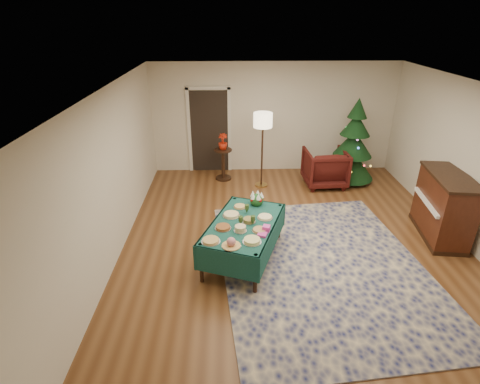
{
  "coord_description": "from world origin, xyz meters",
  "views": [
    {
      "loc": [
        -1.12,
        -5.6,
        3.71
      ],
      "look_at": [
        -0.93,
        0.35,
        0.85
      ],
      "focal_mm": 28.0,
      "sensor_mm": 36.0,
      "label": 1
    }
  ],
  "objects_px": {
    "buffet_table": "(244,230)",
    "piano": "(443,207)",
    "side_table": "(223,165)",
    "potted_plant": "(223,145)",
    "floor_lamp": "(263,125)",
    "armchair": "(325,166)",
    "christmas_tree": "(353,145)",
    "gift_box": "(266,228)"
  },
  "relations": [
    {
      "from": "christmas_tree",
      "to": "piano",
      "type": "relative_size",
      "value": 1.38
    },
    {
      "from": "armchair",
      "to": "piano",
      "type": "height_order",
      "value": "piano"
    },
    {
      "from": "christmas_tree",
      "to": "floor_lamp",
      "type": "bearing_deg",
      "value": -173.82
    },
    {
      "from": "gift_box",
      "to": "armchair",
      "type": "xyz_separation_m",
      "value": [
        1.69,
        3.15,
        -0.24
      ]
    },
    {
      "from": "floor_lamp",
      "to": "potted_plant",
      "type": "xyz_separation_m",
      "value": [
        -0.9,
        0.43,
        -0.6
      ]
    },
    {
      "from": "gift_box",
      "to": "floor_lamp",
      "type": "xyz_separation_m",
      "value": [
        0.2,
        3.14,
        0.76
      ]
    },
    {
      "from": "gift_box",
      "to": "potted_plant",
      "type": "xyz_separation_m",
      "value": [
        -0.7,
        3.57,
        0.16
      ]
    },
    {
      "from": "side_table",
      "to": "christmas_tree",
      "type": "height_order",
      "value": "christmas_tree"
    },
    {
      "from": "armchair",
      "to": "potted_plant",
      "type": "xyz_separation_m",
      "value": [
        -2.39,
        0.42,
        0.4
      ]
    },
    {
      "from": "buffet_table",
      "to": "gift_box",
      "type": "relative_size",
      "value": 18.27
    },
    {
      "from": "gift_box",
      "to": "armchair",
      "type": "relative_size",
      "value": 0.11
    },
    {
      "from": "buffet_table",
      "to": "side_table",
      "type": "bearing_deg",
      "value": 96.24
    },
    {
      "from": "armchair",
      "to": "christmas_tree",
      "type": "distance_m",
      "value": 0.83
    },
    {
      "from": "potted_plant",
      "to": "piano",
      "type": "bearing_deg",
      "value": -34.58
    },
    {
      "from": "gift_box",
      "to": "floor_lamp",
      "type": "relative_size",
      "value": 0.06
    },
    {
      "from": "floor_lamp",
      "to": "potted_plant",
      "type": "relative_size",
      "value": 4.54
    },
    {
      "from": "floor_lamp",
      "to": "christmas_tree",
      "type": "relative_size",
      "value": 0.87
    },
    {
      "from": "buffet_table",
      "to": "armchair",
      "type": "xyz_separation_m",
      "value": [
        2.02,
        2.9,
        -0.06
      ]
    },
    {
      "from": "armchair",
      "to": "christmas_tree",
      "type": "relative_size",
      "value": 0.47
    },
    {
      "from": "side_table",
      "to": "potted_plant",
      "type": "height_order",
      "value": "potted_plant"
    },
    {
      "from": "potted_plant",
      "to": "side_table",
      "type": "bearing_deg",
      "value": 104.04
    },
    {
      "from": "buffet_table",
      "to": "floor_lamp",
      "type": "bearing_deg",
      "value": 79.49
    },
    {
      "from": "armchair",
      "to": "side_table",
      "type": "relative_size",
      "value": 1.24
    },
    {
      "from": "potted_plant",
      "to": "piano",
      "type": "height_order",
      "value": "piano"
    },
    {
      "from": "buffet_table",
      "to": "side_table",
      "type": "distance_m",
      "value": 3.34
    },
    {
      "from": "piano",
      "to": "side_table",
      "type": "bearing_deg",
      "value": 145.42
    },
    {
      "from": "armchair",
      "to": "floor_lamp",
      "type": "height_order",
      "value": "floor_lamp"
    },
    {
      "from": "buffet_table",
      "to": "armchair",
      "type": "relative_size",
      "value": 2.06
    },
    {
      "from": "floor_lamp",
      "to": "piano",
      "type": "distance_m",
      "value": 3.92
    },
    {
      "from": "floor_lamp",
      "to": "buffet_table",
      "type": "bearing_deg",
      "value": -100.51
    },
    {
      "from": "armchair",
      "to": "side_table",
      "type": "bearing_deg",
      "value": -12.45
    },
    {
      "from": "side_table",
      "to": "potted_plant",
      "type": "distance_m",
      "value": 0.5
    },
    {
      "from": "buffet_table",
      "to": "piano",
      "type": "distance_m",
      "value": 3.64
    },
    {
      "from": "buffet_table",
      "to": "gift_box",
      "type": "bearing_deg",
      "value": -36.57
    },
    {
      "from": "side_table",
      "to": "piano",
      "type": "height_order",
      "value": "piano"
    },
    {
      "from": "armchair",
      "to": "floor_lamp",
      "type": "relative_size",
      "value": 0.55
    },
    {
      "from": "armchair",
      "to": "christmas_tree",
      "type": "xyz_separation_m",
      "value": [
        0.68,
        0.23,
        0.43
      ]
    },
    {
      "from": "side_table",
      "to": "piano",
      "type": "bearing_deg",
      "value": -34.58
    },
    {
      "from": "buffet_table",
      "to": "christmas_tree",
      "type": "relative_size",
      "value": 0.98
    },
    {
      "from": "buffet_table",
      "to": "piano",
      "type": "bearing_deg",
      "value": 9.36
    },
    {
      "from": "gift_box",
      "to": "potted_plant",
      "type": "relative_size",
      "value": 0.28
    },
    {
      "from": "christmas_tree",
      "to": "potted_plant",
      "type": "bearing_deg",
      "value": 176.43
    }
  ]
}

